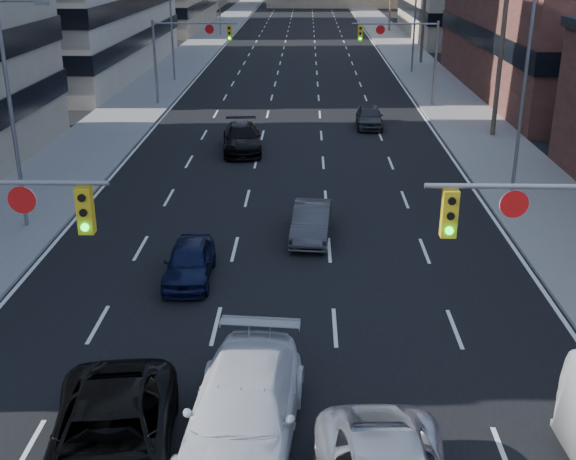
# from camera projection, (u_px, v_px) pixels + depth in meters

# --- Properties ---
(road_surface) EXTENTS (18.00, 300.00, 0.02)m
(road_surface) POSITION_uv_depth(u_px,v_px,m) (303.00, 11.00, 131.68)
(road_surface) COLOR black
(road_surface) RESTS_ON ground
(sidewalk_left) EXTENTS (5.00, 300.00, 0.15)m
(sidewalk_left) POSITION_uv_depth(u_px,v_px,m) (240.00, 11.00, 131.93)
(sidewalk_left) COLOR slate
(sidewalk_left) RESTS_ON ground
(sidewalk_right) EXTENTS (5.00, 300.00, 0.15)m
(sidewalk_right) POSITION_uv_depth(u_px,v_px,m) (366.00, 11.00, 131.38)
(sidewalk_right) COLOR slate
(sidewalk_right) RESTS_ON ground
(signal_far_left) EXTENTS (6.09, 0.33, 6.00)m
(signal_far_left) POSITION_uv_depth(u_px,v_px,m) (187.00, 45.00, 51.15)
(signal_far_left) COLOR slate
(signal_far_left) RESTS_ON ground
(signal_far_right) EXTENTS (6.09, 0.33, 6.00)m
(signal_far_right) POSITION_uv_depth(u_px,v_px,m) (404.00, 46.00, 50.77)
(signal_far_right) COLOR slate
(signal_far_right) RESTS_ON ground
(utility_pole_block) EXTENTS (2.20, 0.28, 11.00)m
(utility_pole_block) POSITION_uv_depth(u_px,v_px,m) (502.00, 39.00, 41.75)
(utility_pole_block) COLOR #4C3D2D
(utility_pole_block) RESTS_ON ground
(utility_pole_midblock) EXTENTS (2.20, 0.28, 11.00)m
(utility_pole_midblock) POSITION_uv_depth(u_px,v_px,m) (425.00, 3.00, 69.69)
(utility_pole_midblock) COLOR #4C3D2D
(utility_pole_midblock) RESTS_ON ground
(streetlight_left_near) EXTENTS (2.03, 0.22, 9.00)m
(streetlight_left_near) POSITION_uv_depth(u_px,v_px,m) (14.00, 106.00, 27.66)
(streetlight_left_near) COLOR slate
(streetlight_left_near) RESTS_ON ground
(streetlight_left_mid) EXTENTS (2.03, 0.22, 9.00)m
(streetlight_left_mid) POSITION_uv_depth(u_px,v_px,m) (173.00, 21.00, 60.25)
(streetlight_left_mid) COLOR slate
(streetlight_left_mid) RESTS_ON ground
(streetlight_right_near) EXTENTS (2.03, 0.22, 9.00)m
(streetlight_right_near) POSITION_uv_depth(u_px,v_px,m) (521.00, 85.00, 31.82)
(streetlight_right_near) COLOR slate
(streetlight_right_near) RESTS_ON ground
(streetlight_right_far) EXTENTS (2.03, 0.22, 9.00)m
(streetlight_right_far) POSITION_uv_depth(u_px,v_px,m) (413.00, 16.00, 64.41)
(streetlight_right_far) COLOR slate
(streetlight_right_far) RESTS_ON ground
(black_pickup) EXTENTS (3.45, 6.17, 1.63)m
(black_pickup) POSITION_uv_depth(u_px,v_px,m) (110.00, 441.00, 15.46)
(black_pickup) COLOR black
(black_pickup) RESTS_ON ground
(white_van) EXTENTS (2.92, 6.24, 1.76)m
(white_van) POSITION_uv_depth(u_px,v_px,m) (243.00, 411.00, 16.35)
(white_van) COLOR silver
(white_van) RESTS_ON ground
(sedan_blue) EXTENTS (1.67, 3.94, 1.33)m
(sedan_blue) POSITION_uv_depth(u_px,v_px,m) (189.00, 262.00, 24.71)
(sedan_blue) COLOR black
(sedan_blue) RESTS_ON ground
(sedan_grey_center) EXTENTS (1.73, 4.18, 1.35)m
(sedan_grey_center) POSITION_uv_depth(u_px,v_px,m) (312.00, 222.00, 28.32)
(sedan_grey_center) COLOR #39393B
(sedan_grey_center) RESTS_ON ground
(sedan_black_far) EXTENTS (2.62, 5.35, 1.50)m
(sedan_black_far) POSITION_uv_depth(u_px,v_px,m) (242.00, 138.00, 40.49)
(sedan_black_far) COLOR black
(sedan_black_far) RESTS_ON ground
(sedan_grey_right) EXTENTS (1.74, 4.11, 1.39)m
(sedan_grey_right) POSITION_uv_depth(u_px,v_px,m) (369.00, 117.00, 45.98)
(sedan_grey_right) COLOR #303133
(sedan_grey_right) RESTS_ON ground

